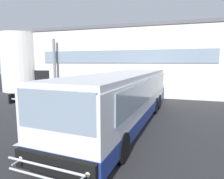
# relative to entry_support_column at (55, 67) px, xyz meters

# --- Properties ---
(ground_plane) EXTENTS (80.00, 90.00, 0.02)m
(ground_plane) POSITION_rel_entry_support_column_xyz_m (5.83, -5.40, -2.81)
(ground_plane) COLOR #2B2B2D
(ground_plane) RESTS_ON ground
(bay_paint_stripes) EXTENTS (4.40, 3.96, 0.01)m
(bay_paint_stripes) POSITION_rel_entry_support_column_xyz_m (7.83, -9.60, -2.80)
(bay_paint_stripes) COLOR silver
(bay_paint_stripes) RESTS_ON ground
(terminal_building) EXTENTS (24.47, 13.80, 6.79)m
(terminal_building) POSITION_rel_entry_support_column_xyz_m (5.14, 6.24, 0.58)
(terminal_building) COLOR silver
(terminal_building) RESTS_ON ground
(entry_support_column) EXTENTS (0.28, 0.28, 5.61)m
(entry_support_column) POSITION_rel_entry_support_column_xyz_m (0.00, 0.00, 0.00)
(entry_support_column) COLOR slate
(entry_support_column) RESTS_ON ground
(bus_main_foreground) EXTENTS (3.89, 12.30, 2.70)m
(bus_main_foreground) POSITION_rel_entry_support_column_xyz_m (9.18, -7.47, -1.47)
(bus_main_foreground) COLOR silver
(bus_main_foreground) RESTS_ON ground
(passenger_near_column) EXTENTS (0.58, 0.30, 1.68)m
(passenger_near_column) POSITION_rel_entry_support_column_xyz_m (0.80, -0.54, -1.87)
(passenger_near_column) COLOR #2D2D33
(passenger_near_column) RESTS_ON ground
(passenger_by_doorway) EXTENTS (0.48, 0.41, 1.68)m
(passenger_by_doorway) POSITION_rel_entry_support_column_xyz_m (1.95, -0.98, -1.87)
(passenger_by_doorway) COLOR #2D2D33
(passenger_by_doorway) RESTS_ON ground
(safety_bollard_yellow) EXTENTS (0.18, 0.18, 0.90)m
(safety_bollard_yellow) POSITION_rel_entry_support_column_xyz_m (6.44, -1.80, -2.35)
(safety_bollard_yellow) COLOR yellow
(safety_bollard_yellow) RESTS_ON ground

